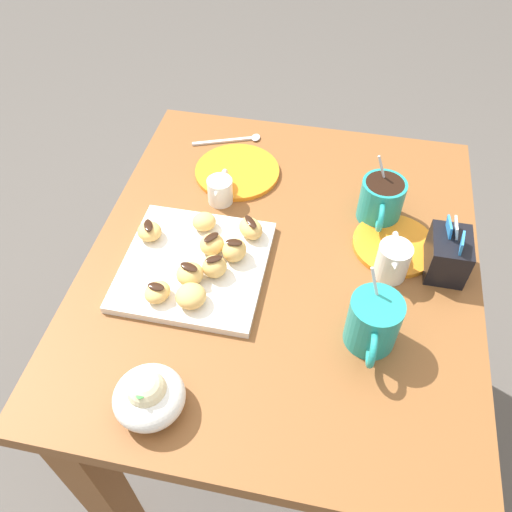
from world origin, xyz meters
TOP-DOWN VIEW (x-y plane):
  - ground_plane at (0.00, 0.00)m, footprint 8.00×8.00m
  - dining_table at (0.00, 0.00)m, footprint 0.85×0.73m
  - pastry_plate_square at (0.06, -0.16)m, footprint 0.26×0.26m
  - coffee_mug_teal_left at (-0.15, 0.17)m, footprint 0.13×0.09m
  - coffee_mug_teal_right at (0.15, 0.17)m, footprint 0.13×0.09m
  - cream_pitcher_white at (0.00, 0.20)m, footprint 0.10×0.06m
  - sugar_caddy at (-0.03, 0.29)m, footprint 0.09×0.07m
  - ice_cream_bowl at (0.33, -0.15)m, footprint 0.11×0.11m
  - chocolate_sauce_pitcher at (-0.13, -0.15)m, footprint 0.09×0.05m
  - saucer_orange_left at (-0.22, -0.14)m, footprint 0.19×0.19m
  - saucer_orange_right at (-0.07, 0.21)m, footprint 0.16×0.16m
  - loose_spoon_near_saucer at (-0.34, -0.17)m, footprint 0.07×0.15m
  - beignet_0 at (-0.03, -0.16)m, footprint 0.05×0.05m
  - beignet_1 at (0.01, -0.26)m, footprint 0.07×0.07m
  - chocolate_drizzle_1 at (0.01, -0.26)m, footprint 0.04×0.03m
  - beignet_2 at (0.10, -0.15)m, footprint 0.05×0.05m
  - chocolate_drizzle_2 at (0.10, -0.15)m, footprint 0.03×0.04m
  - beignet_3 at (0.15, -0.20)m, footprint 0.06×0.05m
  - chocolate_drizzle_3 at (0.15, -0.20)m, footprint 0.02×0.03m
  - beignet_4 at (0.15, -0.14)m, footprint 0.06×0.06m
  - beignet_5 at (-0.03, -0.07)m, footprint 0.07×0.07m
  - chocolate_drizzle_5 at (-0.03, -0.07)m, footprint 0.04×0.04m
  - beignet_6 at (0.08, -0.11)m, footprint 0.06×0.06m
  - chocolate_drizzle_6 at (0.08, -0.11)m, footprint 0.03×0.03m
  - beignet_7 at (0.03, -0.09)m, footprint 0.05×0.05m
  - chocolate_drizzle_7 at (0.03, -0.09)m, footprint 0.02×0.03m
  - beignet_8 at (0.02, -0.13)m, footprint 0.06×0.06m
  - chocolate_drizzle_8 at (0.02, -0.13)m, footprint 0.04×0.03m

SIDE VIEW (x-z plane):
  - ground_plane at x=0.00m, z-range 0.00..0.00m
  - dining_table at x=0.00m, z-range 0.21..0.97m
  - loose_spoon_near_saucer at x=-0.34m, z-range 0.75..0.76m
  - saucer_orange_left at x=-0.22m, z-range 0.75..0.76m
  - saucer_orange_right at x=-0.07m, z-range 0.75..0.76m
  - pastry_plate_square at x=0.06m, z-range 0.75..0.77m
  - beignet_3 at x=0.15m, z-range 0.77..0.80m
  - chocolate_sauce_pitcher at x=-0.13m, z-range 0.75..0.81m
  - beignet_1 at x=0.01m, z-range 0.77..0.80m
  - beignet_0 at x=-0.03m, z-range 0.77..0.80m
  - beignet_5 at x=-0.03m, z-range 0.77..0.80m
  - beignet_4 at x=0.15m, z-range 0.77..0.80m
  - beignet_8 at x=0.02m, z-range 0.77..0.80m
  - beignet_2 at x=0.10m, z-range 0.77..0.80m
  - ice_cream_bowl at x=0.33m, z-range 0.75..0.83m
  - beignet_6 at x=0.08m, z-range 0.77..0.81m
  - beignet_7 at x=0.03m, z-range 0.77..0.81m
  - cream_pitcher_white at x=0.00m, z-range 0.75..0.83m
  - sugar_caddy at x=-0.03m, z-range 0.74..0.85m
  - chocolate_drizzle_3 at x=0.15m, z-range 0.80..0.80m
  - chocolate_drizzle_1 at x=0.01m, z-range 0.80..0.80m
  - coffee_mug_teal_left at x=-0.15m, z-range 0.73..0.87m
  - chocolate_drizzle_5 at x=-0.03m, z-range 0.80..0.81m
  - coffee_mug_teal_right at x=0.15m, z-range 0.73..0.88m
  - chocolate_drizzle_8 at x=0.02m, z-range 0.80..0.81m
  - chocolate_drizzle_2 at x=0.10m, z-range 0.80..0.81m
  - chocolate_drizzle_6 at x=0.08m, z-range 0.80..0.81m
  - chocolate_drizzle_7 at x=0.03m, z-range 0.81..0.81m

